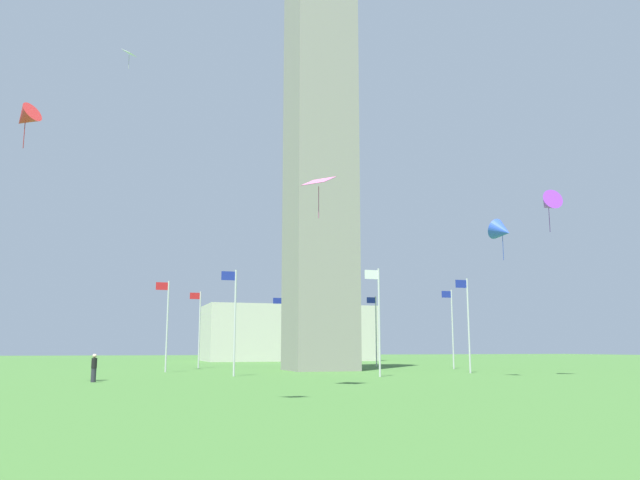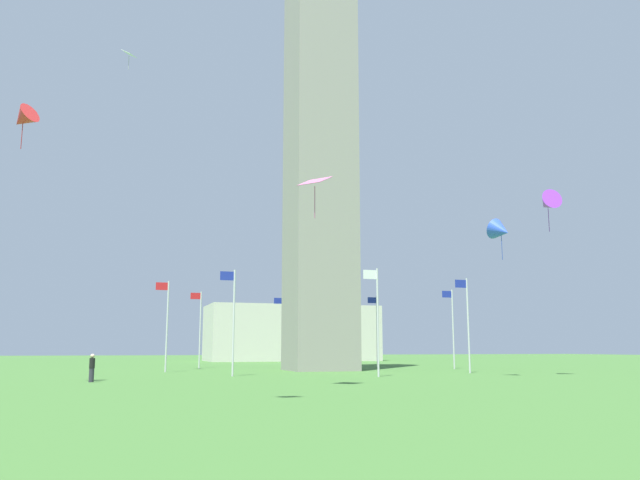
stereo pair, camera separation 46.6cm
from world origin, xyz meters
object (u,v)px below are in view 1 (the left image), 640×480
(flagpole_se, at_px, (468,320))
(flagpole_nw, at_px, (199,326))
(flagpole_e, at_px, (378,316))
(kite_purple_delta, at_px, (548,203))
(distant_building, at_px, (289,333))
(flagpole_sw, at_px, (376,328))
(obelisk_monument, at_px, (320,93))
(flagpole_ne, at_px, (234,317))
(kite_red_delta, at_px, (25,118))
(flagpole_w, at_px, (282,328))
(flagpole_s, at_px, (452,325))
(kite_pink_diamond, at_px, (319,182))
(kite_blue_delta, at_px, (502,231))
(flagpole_n, at_px, (167,321))
(person_black_shirt, at_px, (94,368))
(kite_white_diamond, at_px, (129,54))

(flagpole_se, height_order, flagpole_nw, same)
(flagpole_e, relative_size, kite_purple_delta, 2.46)
(flagpole_nw, relative_size, distant_building, 0.29)
(flagpole_se, height_order, flagpole_sw, same)
(flagpole_sw, relative_size, kite_purple_delta, 2.46)
(flagpole_e, xyz_separation_m, kite_purple_delta, (-12.34, 3.17, 8.31))
(obelisk_monument, height_order, flagpole_ne, obelisk_monument)
(kite_red_delta, bearing_deg, obelisk_monument, -142.98)
(obelisk_monument, xyz_separation_m, flagpole_w, (0.06, -13.40, -21.80))
(flagpole_se, distance_m, flagpole_sw, 18.95)
(flagpole_s, xyz_separation_m, kite_purple_delta, (1.06, 16.57, 8.31))
(kite_pink_diamond, bearing_deg, kite_red_delta, -23.44)
(kite_red_delta, height_order, kite_blue_delta, kite_red_delta)
(kite_blue_delta, bearing_deg, flagpole_se, -101.35)
(obelisk_monument, height_order, flagpole_w, obelisk_monument)
(kite_purple_delta, distance_m, kite_pink_diamond, 21.56)
(flagpole_n, bearing_deg, kite_purple_delta, 147.23)
(obelisk_monument, bearing_deg, flagpole_se, 134.81)
(flagpole_e, distance_m, flagpole_sw, 24.76)
(obelisk_monument, xyz_separation_m, kite_purple_delta, (-12.28, 16.57, -13.48))
(flagpole_se, height_order, flagpole_s, same)
(kite_pink_diamond, bearing_deg, flagpole_sw, -117.35)
(flagpole_se, bearing_deg, flagpole_n, -22.50)
(flagpole_se, height_order, person_black_shirt, flagpole_se)
(flagpole_n, bearing_deg, flagpole_ne, 112.50)
(kite_pink_diamond, height_order, distant_building, kite_pink_diamond)
(flagpole_s, distance_m, distant_building, 43.21)
(person_black_shirt, relative_size, kite_red_delta, 0.63)
(flagpole_e, distance_m, kite_purple_delta, 15.22)
(flagpole_w, bearing_deg, kite_blue_delta, 104.64)
(flagpole_e, distance_m, flagpole_se, 10.26)
(flagpole_w, xyz_separation_m, kite_purple_delta, (-12.34, 29.97, 8.31))
(obelisk_monument, height_order, person_black_shirt, obelisk_monument)
(flagpole_se, distance_m, person_black_shirt, 28.80)
(obelisk_monument, bearing_deg, flagpole_ne, 44.81)
(person_black_shirt, height_order, kite_blue_delta, kite_blue_delta)
(kite_purple_delta, bearing_deg, kite_pink_diamond, 20.13)
(flagpole_se, xyz_separation_m, flagpole_s, (-3.93, -9.48, 0.00))
(kite_red_delta, distance_m, kite_pink_diamond, 17.04)
(flagpole_nw, bearing_deg, kite_white_diamond, 53.07)
(flagpole_n, bearing_deg, flagpole_s, 180.00)
(kite_purple_delta, height_order, kite_white_diamond, kite_white_diamond)
(flagpole_ne, relative_size, kite_pink_diamond, 3.28)
(flagpole_w, distance_m, kite_red_delta, 39.85)
(obelisk_monument, bearing_deg, flagpole_n, 0.00)
(kite_purple_delta, bearing_deg, kite_white_diamond, -27.25)
(kite_red_delta, height_order, distant_building, kite_red_delta)
(flagpole_e, distance_m, flagpole_w, 26.80)
(kite_red_delta, relative_size, distant_building, 0.10)
(kite_purple_delta, height_order, kite_blue_delta, kite_purple_delta)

